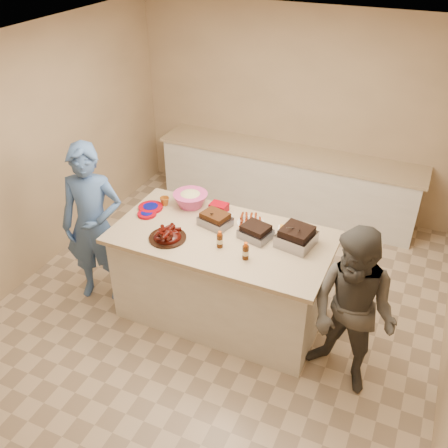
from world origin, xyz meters
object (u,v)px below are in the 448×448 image
at_px(rib_platter, 168,238).
at_px(roasting_pan, 296,245).
at_px(guest_blue, 105,291).
at_px(bbq_bottle_a, 220,247).
at_px(mustard_bottle, 211,221).
at_px(plastic_cup, 165,205).
at_px(coleslaw_bowl, 191,206).
at_px(island, 222,313).
at_px(guest_gray, 340,378).
at_px(bbq_bottle_b, 245,259).

relative_size(rib_platter, roasting_pan, 1.15).
bearing_deg(roasting_pan, guest_blue, -159.98).
relative_size(roasting_pan, bbq_bottle_a, 1.85).
bearing_deg(mustard_bottle, bbq_bottle_a, -54.35).
xyz_separation_m(rib_platter, plastic_cup, (-0.33, 0.54, 0.00)).
relative_size(coleslaw_bowl, mustard_bottle, 3.01).
bearing_deg(coleslaw_bowl, rib_platter, -83.03).
xyz_separation_m(roasting_pan, bbq_bottle_a, (-0.63, -0.32, 0.00)).
relative_size(mustard_bottle, plastic_cup, 1.23).
relative_size(island, roasting_pan, 6.76).
relative_size(island, guest_blue, 1.18).
relative_size(roasting_pan, guest_blue, 0.18).
bearing_deg(guest_gray, rib_platter, -162.26).
bearing_deg(roasting_pan, island, -158.74).
bearing_deg(rib_platter, plastic_cup, 121.91).
bearing_deg(rib_platter, bbq_bottle_a, 8.57).
bearing_deg(guest_blue, bbq_bottle_a, -18.30).
bearing_deg(island, guest_gray, -14.08).
height_order(mustard_bottle, guest_gray, mustard_bottle).
distance_m(guest_blue, guest_gray, 2.71).
height_order(island, guest_blue, island).
xyz_separation_m(roasting_pan, plastic_cup, (-1.48, 0.14, 0.00)).
bearing_deg(bbq_bottle_b, bbq_bottle_a, 165.72).
xyz_separation_m(rib_platter, guest_gray, (1.81, -0.09, -1.01)).
distance_m(bbq_bottle_b, guest_gray, 1.43).
distance_m(island, bbq_bottle_a, 1.02).
bearing_deg(guest_blue, roasting_pan, -9.97).
relative_size(bbq_bottle_a, guest_gray, 0.11).
relative_size(bbq_bottle_a, bbq_bottle_b, 0.98).
height_order(roasting_pan, bbq_bottle_b, bbq_bottle_b).
relative_size(mustard_bottle, guest_blue, 0.07).
height_order(roasting_pan, plastic_cup, roasting_pan).
bearing_deg(coleslaw_bowl, plastic_cup, -159.57).
height_order(mustard_bottle, guest_blue, mustard_bottle).
distance_m(rib_platter, bbq_bottle_b, 0.80).
bearing_deg(bbq_bottle_a, guest_blue, -178.45).
bearing_deg(island, guest_blue, -170.48).
distance_m(coleslaw_bowl, bbq_bottle_a, 0.81).
xyz_separation_m(rib_platter, coleslaw_bowl, (-0.08, 0.63, 0.00)).
relative_size(bbq_bottle_a, plastic_cup, 1.72).
relative_size(island, guest_gray, 1.32).
bearing_deg(guest_blue, guest_gray, -22.52).
distance_m(bbq_bottle_b, plastic_cup, 1.25).
xyz_separation_m(island, bbq_bottle_b, (0.35, -0.25, 1.01)).
distance_m(rib_platter, coleslaw_bowl, 0.64).
relative_size(mustard_bottle, guest_gray, 0.08).
bearing_deg(island, roasting_pan, 11.40).
xyz_separation_m(rib_platter, bbq_bottle_a, (0.51, 0.08, 0.00)).
distance_m(roasting_pan, bbq_bottle_b, 0.52).
height_order(island, mustard_bottle, mustard_bottle).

